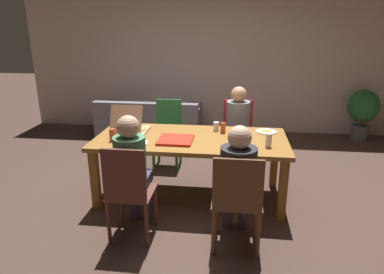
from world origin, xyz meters
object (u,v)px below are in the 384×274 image
Objects in this scene: couch at (150,124)px; potted_plant at (363,110)px; drinking_glass_1 at (223,128)px; chair_1 at (237,132)px; person_2 at (238,175)px; plate_0 at (136,143)px; drinking_glass_2 at (269,140)px; pizza_box_1 at (132,128)px; chair_3 at (168,130)px; plate_1 at (266,131)px; dining_table at (191,144)px; drinking_glass_3 at (216,126)px; person_1 at (238,123)px; pizza_box_0 at (176,140)px; person_0 at (132,166)px; drinking_glass_0 at (113,135)px; chair_2 at (237,201)px; chair_0 at (128,189)px.

potted_plant is at bearing 6.27° from couch.
chair_1 is at bearing 76.75° from drinking_glass_1.
plate_0 is at bearing 152.99° from person_2.
drinking_glass_2 is at bearing -41.99° from drinking_glass_1.
drinking_glass_1 is at bearing 29.28° from plate_0.
chair_3 is at bearing 72.47° from pizza_box_1.
drinking_glass_2 reaches higher than drinking_glass_1.
plate_0 is at bearing -157.12° from plate_1.
drinking_glass_3 is at bearing 48.07° from dining_table.
pizza_box_0 is at bearing -125.09° from person_1.
person_0 reaches higher than drinking_glass_0.
drinking_glass_3 is (0.42, 0.45, 0.04)m from pizza_box_0.
pizza_box_0 is 0.62m from drinking_glass_3.
chair_1 is 0.78m from plate_1.
drinking_glass_2 is 1.38× the size of drinking_glass_3.
chair_1 is 1.01× the size of chair_3.
chair_2 is 4.14m from potted_plant.
plate_0 is 1.42m from drinking_glass_2.
drinking_glass_1 is at bearing 20.72° from drinking_glass_0.
drinking_glass_0 is (-0.39, -1.19, 0.30)m from chair_3.
chair_1 reaches higher than dining_table.
drinking_glass_2 is (1.58, -0.33, 0.02)m from pizza_box_1.
dining_table is 0.43m from drinking_glass_3.
plate_0 reaches higher than couch.
person_2 is at bearing 90.00° from chair_2.
chair_1 is 0.83× the size of person_2.
chair_3 reaches higher than dining_table.
couch is (-1.55, 2.96, -0.42)m from person_2.
pizza_box_0 is 2.56× the size of drinking_glass_2.
drinking_glass_2 is (0.32, 0.77, 0.32)m from chair_2.
drinking_glass_2 is 0.08× the size of couch.
chair_2 is 6.87× the size of drinking_glass_0.
plate_1 is 2.64m from couch.
potted_plant is at bearing 55.49° from drinking_glass_2.
person_1 reaches higher than drinking_glass_1.
dining_table is at bearing 118.58° from chair_2.
chair_3 is at bearing 71.97° from drinking_glass_0.
chair_3 reaches higher than drinking_glass_2.
person_2 is at bearing -116.67° from drinking_glass_2.
person_0 is 1.03m from chair_2.
potted_plant is (3.30, 2.81, -0.20)m from plate_0.
person_0 is 0.52m from plate_0.
chair_0 is at bearing -173.80° from person_2.
chair_0 is at bearing -61.91° from drinking_glass_0.
person_2 is (0.54, -0.85, 0.03)m from dining_table.
plate_1 is 0.28× the size of potted_plant.
chair_2 is at bearing -40.87° from pizza_box_1.
potted_plant is (3.58, 2.75, -0.26)m from drinking_glass_0.
chair_0 reaches higher than potted_plant.
dining_table is 2.32× the size of chair_2.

